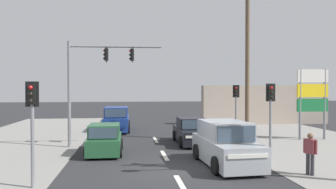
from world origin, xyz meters
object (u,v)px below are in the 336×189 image
at_px(pedestal_signal_right_kerb, 271,108).
at_px(pedestal_signal_far_median, 236,102).
at_px(traffic_signal_mast, 92,74).
at_px(hatchback_oncoming_near, 105,140).
at_px(sedan_receding_far, 191,132).
at_px(pedestrian_at_kerb, 310,151).
at_px(utility_pole_midground_right, 247,56).
at_px(pedestal_signal_left_kerb, 32,116).
at_px(suv_kerbside_parked, 226,145).
at_px(suv_oncoming_mid, 117,120).
at_px(shopping_plaza_sign, 312,94).

distance_m(pedestal_signal_right_kerb, pedestal_signal_far_median, 6.74).
relative_size(traffic_signal_mast, pedestal_signal_far_median, 1.69).
bearing_deg(hatchback_oncoming_near, sedan_receding_far, 26.10).
bearing_deg(pedestrian_at_kerb, sedan_receding_far, 111.61).
bearing_deg(utility_pole_midground_right, traffic_signal_mast, -177.35).
relative_size(utility_pole_midground_right, pedestal_signal_far_median, 2.86).
relative_size(utility_pole_midground_right, traffic_signal_mast, 1.70).
xyz_separation_m(pedestal_signal_right_kerb, pedestrian_at_kerb, (0.20, -3.04, -1.49)).
bearing_deg(pedestal_signal_left_kerb, sedan_receding_far, 49.01).
bearing_deg(pedestal_signal_far_median, pedestrian_at_kerb, -92.54).
height_order(pedestal_signal_right_kerb, pedestal_signal_far_median, same).
bearing_deg(traffic_signal_mast, suv_kerbside_parked, -40.20).
xyz_separation_m(suv_oncoming_mid, pedestrian_at_kerb, (7.71, -14.11, 0.04)).
distance_m(utility_pole_midground_right, shopping_plaza_sign, 5.18).
bearing_deg(shopping_plaza_sign, pedestal_signal_far_median, 161.10).
bearing_deg(suv_oncoming_mid, pedestal_signal_right_kerb, -55.85).
bearing_deg(shopping_plaza_sign, suv_kerbside_parked, -141.55).
height_order(hatchback_oncoming_near, pedestrian_at_kerb, pedestrian_at_kerb).
xyz_separation_m(shopping_plaza_sign, hatchback_oncoming_near, (-13.07, -2.91, -2.28)).
distance_m(utility_pole_midground_right, pedestal_signal_right_kerb, 5.53).
relative_size(utility_pole_midground_right, sedan_receding_far, 2.39).
xyz_separation_m(utility_pole_midground_right, pedestal_signal_far_median, (-0.00, 2.05, -2.92)).
xyz_separation_m(hatchback_oncoming_near, pedestrian_at_kerb, (8.05, -5.27, 0.22)).
height_order(utility_pole_midground_right, sedan_receding_far, utility_pole_midground_right).
height_order(pedestal_signal_right_kerb, suv_oncoming_mid, pedestal_signal_right_kerb).
xyz_separation_m(utility_pole_midground_right, sedan_receding_far, (-3.49, 0.02, -4.63)).
bearing_deg(pedestrian_at_kerb, pedestal_signal_far_median, 87.46).
relative_size(shopping_plaza_sign, suv_oncoming_mid, 1.01).
height_order(utility_pole_midground_right, pedestal_signal_left_kerb, utility_pole_midground_right).
height_order(pedestal_signal_left_kerb, hatchback_oncoming_near, pedestal_signal_left_kerb).
bearing_deg(suv_oncoming_mid, suv_kerbside_parked, -67.38).
height_order(utility_pole_midground_right, pedestal_signal_right_kerb, utility_pole_midground_right).
height_order(traffic_signal_mast, shopping_plaza_sign, traffic_signal_mast).
bearing_deg(hatchback_oncoming_near, pedestal_signal_left_kerb, -109.66).
xyz_separation_m(shopping_plaza_sign, pedestrian_at_kerb, (-5.02, -8.18, -2.06)).
height_order(pedestal_signal_far_median, pedestrian_at_kerb, pedestal_signal_far_median).
bearing_deg(pedestal_signal_far_median, shopping_plaza_sign, -18.90).
relative_size(pedestal_signal_left_kerb, hatchback_oncoming_near, 0.98).
relative_size(pedestal_signal_far_median, pedestrian_at_kerb, 2.18).
bearing_deg(pedestal_signal_left_kerb, pedestal_signal_right_kerb, 18.87).
bearing_deg(pedestal_signal_left_kerb, suv_oncoming_mid, 80.79).
distance_m(pedestal_signal_far_median, suv_kerbside_parked, 8.44).
bearing_deg(pedestrian_at_kerb, pedestal_signal_right_kerb, 93.74).
distance_m(hatchback_oncoming_near, sedan_receding_far, 5.56).
relative_size(utility_pole_midground_right, suv_oncoming_mid, 2.23).
bearing_deg(shopping_plaza_sign, hatchback_oncoming_near, -167.45).
relative_size(pedestal_signal_right_kerb, shopping_plaza_sign, 0.77).
bearing_deg(pedestrian_at_kerb, hatchback_oncoming_near, 146.77).
height_order(hatchback_oncoming_near, sedan_receding_far, sedan_receding_far).
relative_size(suv_kerbside_parked, sedan_receding_far, 1.09).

